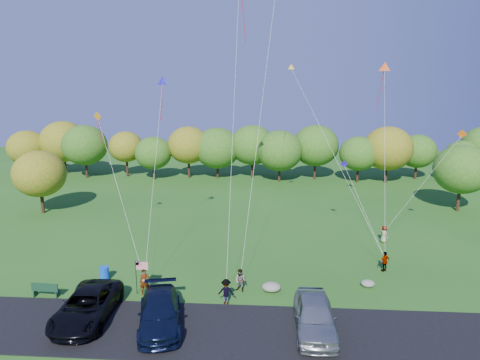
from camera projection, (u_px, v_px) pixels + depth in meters
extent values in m
plane|color=#225317|center=(224.00, 297.00, 28.17)|extent=(140.00, 140.00, 0.00)
cube|color=black|center=(217.00, 331.00, 24.26)|extent=(44.00, 6.00, 0.06)
cylinder|color=#3A2215|center=(27.00, 167.00, 67.81)|extent=(0.36, 0.36, 2.42)
ellipsoid|color=#255817|center=(25.00, 148.00, 67.16)|extent=(5.72, 5.72, 5.15)
cylinder|color=#3A2215|center=(56.00, 167.00, 66.42)|extent=(0.36, 0.36, 2.89)
ellipsoid|color=#366719|center=(54.00, 148.00, 65.79)|extent=(4.82, 4.82, 4.33)
cylinder|color=#3A2215|center=(93.00, 164.00, 68.56)|extent=(0.36, 0.36, 3.17)
ellipsoid|color=#255817|center=(91.00, 140.00, 67.75)|extent=(6.82, 6.82, 6.14)
cylinder|color=#3A2215|center=(125.00, 170.00, 65.35)|extent=(0.36, 0.36, 2.60)
ellipsoid|color=#366719|center=(123.00, 149.00, 64.69)|extent=(5.62, 5.62, 5.06)
cylinder|color=#3A2215|center=(153.00, 168.00, 66.62)|extent=(0.36, 0.36, 2.73)
ellipsoid|color=#366719|center=(152.00, 147.00, 65.94)|extent=(5.74, 5.74, 5.17)
cylinder|color=#3A2215|center=(191.00, 167.00, 67.42)|extent=(0.36, 0.36, 2.45)
ellipsoid|color=#366719|center=(191.00, 146.00, 66.69)|extent=(6.88, 6.88, 6.19)
cylinder|color=#3A2215|center=(217.00, 168.00, 67.15)|extent=(0.36, 0.36, 2.29)
ellipsoid|color=#255817|center=(217.00, 150.00, 66.55)|extent=(5.33, 5.33, 4.80)
cylinder|color=#3A2215|center=(252.00, 168.00, 66.58)|extent=(0.36, 0.36, 2.46)
ellipsoid|color=#366719|center=(252.00, 149.00, 65.94)|extent=(5.64, 5.64, 5.07)
cylinder|color=#3A2215|center=(281.00, 168.00, 66.24)|extent=(0.36, 0.36, 2.60)
ellipsoid|color=#366719|center=(282.00, 147.00, 65.52)|extent=(6.51, 6.51, 5.86)
cylinder|color=#3A2215|center=(314.00, 170.00, 64.85)|extent=(0.36, 0.36, 2.76)
ellipsoid|color=#366719|center=(314.00, 147.00, 64.11)|extent=(6.54, 6.54, 5.89)
cylinder|color=#3A2215|center=(350.00, 169.00, 64.46)|extent=(0.36, 0.36, 3.07)
ellipsoid|color=#255817|center=(351.00, 144.00, 63.67)|extent=(6.92, 6.92, 6.22)
cylinder|color=#3A2215|center=(382.00, 171.00, 64.38)|extent=(0.36, 0.36, 2.43)
ellipsoid|color=#366719|center=(383.00, 151.00, 63.73)|extent=(5.78, 5.78, 5.20)
cylinder|color=#3A2215|center=(422.00, 172.00, 61.97)|extent=(0.36, 0.36, 3.05)
ellipsoid|color=#366719|center=(424.00, 148.00, 61.22)|extent=(6.30, 6.30, 5.67)
cylinder|color=#3A2215|center=(444.00, 171.00, 64.77)|extent=(0.36, 0.36, 2.31)
ellipsoid|color=#366719|center=(446.00, 153.00, 64.16)|extent=(5.28, 5.28, 4.75)
cylinder|color=#3A2215|center=(42.00, 202.00, 46.93)|extent=(0.36, 0.36, 2.60)
ellipsoid|color=#366719|center=(39.00, 174.00, 46.28)|extent=(5.60, 5.60, 5.04)
cylinder|color=#3A2215|center=(458.00, 199.00, 47.70)|extent=(0.36, 0.36, 2.80)
ellipsoid|color=#255817|center=(462.00, 169.00, 46.99)|extent=(6.00, 6.00, 5.40)
imported|color=black|center=(87.00, 306.00, 25.24)|extent=(3.13, 6.32, 1.72)
imported|color=black|center=(160.00, 312.00, 24.55)|extent=(3.60, 6.16, 1.68)
imported|color=gray|center=(315.00, 316.00, 23.98)|extent=(2.25, 5.59, 1.90)
imported|color=#4C4C59|center=(145.00, 282.00, 28.43)|extent=(0.75, 0.61, 1.77)
imported|color=#4C4C59|center=(240.00, 280.00, 28.84)|extent=(0.95, 0.86, 1.59)
imported|color=#4C4C59|center=(226.00, 292.00, 27.20)|extent=(1.08, 0.62, 1.66)
imported|color=#4C4C59|center=(385.00, 262.00, 32.04)|extent=(0.97, 0.81, 1.56)
imported|color=#4C4C59|center=(384.00, 234.00, 38.03)|extent=(0.80, 0.91, 1.56)
cube|color=#133520|center=(46.00, 290.00, 28.21)|extent=(1.85, 0.23, 0.06)
cube|color=#133520|center=(45.00, 287.00, 27.96)|extent=(1.84, 0.17, 0.56)
cube|color=#133520|center=(36.00, 293.00, 28.31)|extent=(0.11, 0.46, 0.43)
cube|color=#133520|center=(58.00, 294.00, 28.20)|extent=(0.11, 0.46, 0.43)
cylinder|color=blue|center=(104.00, 274.00, 30.62)|extent=(0.66, 0.66, 0.99)
cylinder|color=black|center=(136.00, 277.00, 28.45)|extent=(0.05, 0.05, 2.33)
cube|color=red|center=(142.00, 266.00, 28.25)|extent=(0.84, 0.56, 0.02)
cube|color=navy|center=(138.00, 263.00, 28.24)|extent=(0.34, 0.02, 0.26)
ellipsoid|color=gray|center=(271.00, 287.00, 28.94)|extent=(1.29, 1.01, 0.64)
ellipsoid|color=slate|center=(368.00, 283.00, 29.63)|extent=(0.94, 0.78, 0.49)
cone|color=#1711B3|center=(162.00, 81.00, 33.23)|extent=(1.06, 0.61, 0.97)
cone|color=#DBBE0E|center=(291.00, 67.00, 40.63)|extent=(0.72, 0.37, 0.65)
cone|color=#DB450F|center=(385.00, 68.00, 38.14)|extent=(1.24, 0.82, 1.06)
cube|color=#CE570E|center=(462.00, 134.00, 33.98)|extent=(0.66, 0.37, 0.72)
cube|color=orange|center=(98.00, 116.00, 34.71)|extent=(0.76, 0.39, 0.80)
cube|color=#2B11B2|center=(344.00, 164.00, 38.44)|extent=(0.66, 0.26, 0.67)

